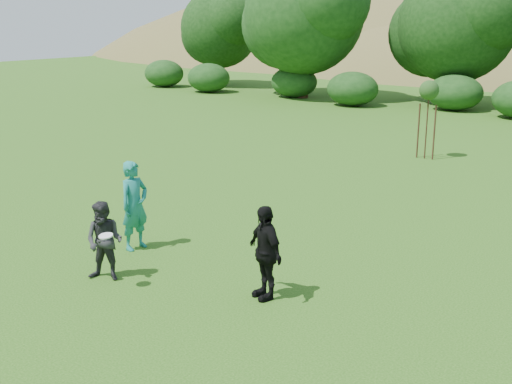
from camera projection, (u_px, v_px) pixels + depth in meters
ground at (170, 278)px, 12.79m from camera, size 120.00×120.00×0.00m
player_teal at (134, 205)px, 14.16m from camera, size 0.52×0.76×2.00m
player_grey at (104, 241)px, 12.50m from camera, size 0.94×0.85×1.59m
player_black at (265, 252)px, 11.66m from camera, size 1.12×0.86×1.77m
frisbee at (106, 236)px, 11.93m from camera, size 0.27×0.27×0.06m
sapling at (429, 92)px, 22.95m from camera, size 0.70×0.70×2.85m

